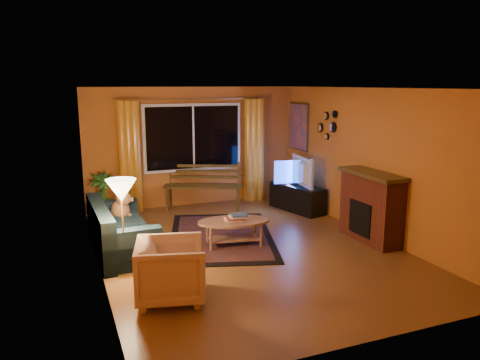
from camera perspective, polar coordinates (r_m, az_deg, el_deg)
name	(u,v)px	position (r m, az deg, el deg)	size (l,w,h in m)	color
floor	(247,249)	(7.52, 0.86, -8.37)	(4.50, 6.00, 0.02)	brown
ceiling	(247,87)	(7.06, 0.92, 11.21)	(4.50, 6.00, 0.02)	white
wall_back	(193,147)	(9.99, -5.78, 4.06)	(4.50, 0.02, 2.50)	#C5702A
wall_left	(94,182)	(6.66, -17.36, -0.27)	(0.02, 6.00, 2.50)	#C5702A
wall_right	(369,162)	(8.30, 15.45, 2.14)	(0.02, 6.00, 2.50)	#C5702A
window	(193,138)	(9.91, -5.70, 5.16)	(2.00, 0.02, 1.30)	black
curtain_rod	(193,99)	(9.80, -5.72, 9.79)	(0.03, 0.03, 3.20)	#BF8C3F
curtain_left	(130,157)	(9.60, -13.32, 2.71)	(0.36, 0.36, 2.24)	orange
curtain_right	(253,150)	(10.34, 1.66, 3.65)	(0.36, 0.36, 2.24)	orange
bench	(203,197)	(9.77, -4.48, -2.11)	(1.61, 0.47, 0.48)	#433515
potted_plant	(103,197)	(9.30, -16.39, -1.97)	(0.50, 0.50, 0.90)	#235B1E
sofa	(121,228)	(7.46, -14.25, -5.71)	(0.82, 1.90, 0.77)	black
dog	(120,207)	(7.81, -14.39, -3.26)	(0.30, 0.41, 0.44)	#9D6B49
armchair	(171,267)	(5.75, -8.42, -10.50)	(0.79, 0.74, 0.82)	#E1AF93
floor_lamp	(123,229)	(6.47, -14.04, -5.82)	(0.22, 0.22, 1.32)	#BF8C3F
rug	(221,236)	(8.06, -2.30, -6.83)	(1.71, 2.70, 0.02)	#612909
coffee_table	(234,233)	(7.57, -0.77, -6.46)	(1.16, 1.16, 0.42)	#9A6A53
tv_console	(297,198)	(9.66, 6.96, -2.18)	(0.42, 1.27, 0.53)	black
television	(298,171)	(9.55, 7.04, 1.06)	(1.02, 0.13, 0.59)	black
fireplace	(371,208)	(8.01, 15.69, -3.34)	(0.40, 1.20, 1.10)	maroon
mirror_cluster	(327,124)	(9.27, 10.53, 6.75)	(0.06, 0.60, 0.56)	black
painting	(298,127)	(10.28, 7.12, 6.49)	(0.04, 0.76, 0.96)	orange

